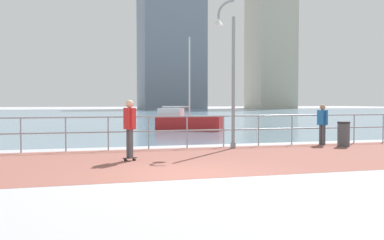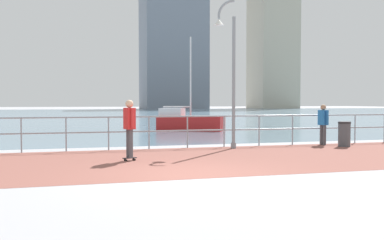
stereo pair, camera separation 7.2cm
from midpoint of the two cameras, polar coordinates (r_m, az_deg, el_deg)
name	(u,v)px [view 2 (the right image)]	position (r m, az deg, el deg)	size (l,w,h in m)	color
ground	(95,117)	(49.55, -12.52, 0.38)	(220.00, 220.00, 0.00)	#9E9EA3
brick_paving	(168,160)	(12.40, -2.96, -5.27)	(28.00, 6.22, 0.01)	brown
harbor_water	(91,114)	(60.19, -13.07, 0.72)	(180.00, 88.00, 0.00)	slate
waterfront_railing	(149,126)	(15.37, -5.51, -0.81)	(25.25, 0.06, 1.17)	#8C99A3
lamppost	(229,67)	(15.57, 5.02, 6.98)	(0.82, 0.36, 5.25)	gray
skateboarder	(129,124)	(12.31, -8.01, -0.56)	(0.41, 0.55, 1.71)	black
bystander	(323,121)	(17.52, 16.87, -0.17)	(0.30, 0.56, 1.56)	#4C4C51
trash_bin	(344,134)	(17.13, 19.40, -1.73)	(0.46, 0.46, 0.93)	#474C51
sailboat_teal	(188,121)	(25.45, -0.41, -0.20)	(3.87, 3.16, 5.43)	#B21E1E
tower_concrete	(173,49)	(108.03, -2.48, 9.23)	(14.97, 12.19, 30.88)	slate
tower_brick	(273,25)	(122.52, 10.54, 12.14)	(10.65, 11.33, 46.81)	#B2AD99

